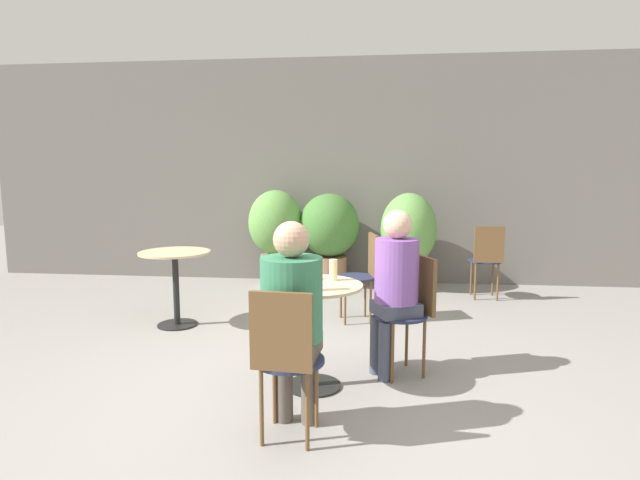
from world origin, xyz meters
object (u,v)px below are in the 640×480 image
object	(u,v)px
bistro_chair_2	(365,269)
bistro_chair_3	(487,255)
bistro_chair_1	(412,303)
beer_glass_0	(333,270)
potted_plant_2	(408,235)
seated_person_0	(292,309)
cafe_table_near	(314,311)
potted_plant_1	(329,232)
cafe_table_far	(175,271)
bistro_chair_0	(285,351)
potted_plant_0	(276,229)
beer_glass_1	(296,269)
beer_glass_2	(316,278)
seated_person_1	(395,278)

from	to	relation	value
bistro_chair_2	bistro_chair_3	distance (m)	1.72
bistro_chair_1	beer_glass_0	distance (m)	0.66
potted_plant_2	seated_person_0	bearing A→B (deg)	-103.66
cafe_table_near	potted_plant_1	xyz separation A→B (m)	(-0.18, 3.10, 0.18)
cafe_table_far	bistro_chair_0	distance (m)	2.48
bistro_chair_3	potted_plant_2	bearing A→B (deg)	-23.86
bistro_chair_2	potted_plant_1	world-z (taller)	potted_plant_1
potted_plant_0	potted_plant_1	world-z (taller)	potted_plant_0
bistro_chair_2	beer_glass_1	world-z (taller)	beer_glass_1
potted_plant_1	potted_plant_2	size ratio (longest dim) A/B	0.99
bistro_chair_3	potted_plant_2	xyz separation A→B (m)	(-0.88, 0.40, 0.17)
bistro_chair_3	beer_glass_1	xyz separation A→B (m)	(-1.86, -2.50, 0.28)
seated_person_0	potted_plant_0	distance (m)	3.78
bistro_chair_0	beer_glass_1	size ratio (longest dim) A/B	5.72
cafe_table_far	potted_plant_2	bearing A→B (deg)	36.87
cafe_table_far	beer_glass_2	distance (m)	2.13
beer_glass_2	cafe_table_far	bearing A→B (deg)	137.06
bistro_chair_1	beer_glass_0	bearing A→B (deg)	-96.75
bistro_chair_1	beer_glass_0	world-z (taller)	beer_glass_0
cafe_table_far	seated_person_1	distance (m)	2.30
beer_glass_1	potted_plant_1	world-z (taller)	potted_plant_1
bistro_chair_1	seated_person_0	bearing A→B (deg)	-63.45
beer_glass_0	potted_plant_2	distance (m)	2.96
bistro_chair_3	beer_glass_2	size ratio (longest dim) A/B	5.19
bistro_chair_1	beer_glass_1	bearing A→B (deg)	-101.38
cafe_table_near	beer_glass_1	bearing A→B (deg)	139.18
cafe_table_near	bistro_chair_0	bearing A→B (deg)	-94.46
seated_person_1	beer_glass_2	size ratio (longest dim) A/B	7.22
seated_person_1	potted_plant_1	xyz separation A→B (m)	(-0.74, 2.83, -0.01)
bistro_chair_3	potted_plant_1	world-z (taller)	potted_plant_1
cafe_table_far	potted_plant_2	xyz separation A→B (m)	(2.34, 1.75, 0.16)
potted_plant_1	potted_plant_2	distance (m)	1.02
bistro_chair_2	seated_person_0	bearing A→B (deg)	-22.42
bistro_chair_2	bistro_chair_3	bearing A→B (deg)	112.15
beer_glass_0	potted_plant_2	world-z (taller)	potted_plant_2
beer_glass_2	potted_plant_0	xyz separation A→B (m)	(-0.92, 3.25, -0.07)
bistro_chair_0	bistro_chair_3	distance (m)	3.82
bistro_chair_1	potted_plant_0	xyz separation A→B (m)	(-1.57, 2.75, 0.22)
potted_plant_0	cafe_table_near	bearing A→B (deg)	-74.06
bistro_chair_0	seated_person_1	distance (m)	1.22
beer_glass_2	potted_plant_2	bearing A→B (deg)	76.01
seated_person_1	potted_plant_1	distance (m)	2.93
cafe_table_near	bistro_chair_0	distance (m)	0.76
beer_glass_1	beer_glass_2	distance (m)	0.35
bistro_chair_1	potted_plant_1	size ratio (longest dim) A/B	0.72
seated_person_1	seated_person_0	bearing A→B (deg)	-60.04
beer_glass_1	potted_plant_1	distance (m)	2.98
beer_glass_2	potted_plant_2	xyz separation A→B (m)	(0.80, 3.19, -0.11)
beer_glass_1	bistro_chair_3	bearing A→B (deg)	53.33
bistro_chair_3	beer_glass_0	bearing A→B (deg)	57.50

